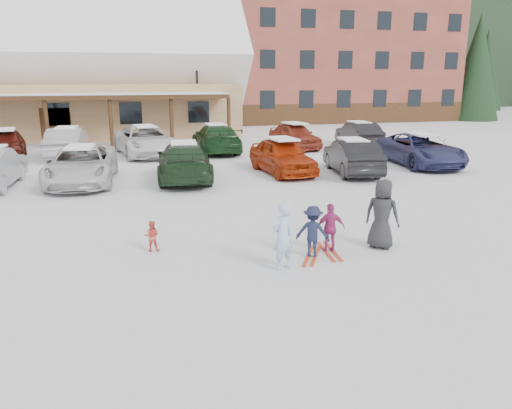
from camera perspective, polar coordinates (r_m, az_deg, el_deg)
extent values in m
plane|color=white|center=(11.63, -0.21, -6.06)|extent=(160.00, 160.00, 0.00)
cube|color=tan|center=(39.15, -24.05, 9.84)|extent=(28.00, 10.00, 3.60)
cube|color=#422814|center=(33.00, -25.95, 10.94)|extent=(25.20, 2.60, 0.25)
cube|color=white|center=(39.11, -24.63, 15.28)|extent=(29.12, 9.69, 9.69)
cube|color=brown|center=(52.07, 6.91, 16.40)|extent=(24.00, 14.00, 12.00)
cube|color=brown|center=(48.67, -11.02, 14.63)|extent=(7.00, 12.60, 9.00)
cube|color=#422814|center=(45.71, 9.91, 10.19)|extent=(24.00, 0.10, 1.80)
cylinder|color=black|center=(35.18, -6.72, 12.46)|extent=(0.16, 0.16, 5.89)
cube|color=black|center=(35.21, -6.87, 17.46)|extent=(0.50, 0.25, 0.25)
cylinder|color=black|center=(53.76, 23.41, 9.58)|extent=(0.60, 0.60, 1.32)
cone|color=black|center=(53.70, 24.02, 15.54)|extent=(4.84, 4.84, 9.90)
cylinder|color=black|center=(55.36, -5.45, 10.65)|extent=(0.60, 0.60, 1.08)
cone|color=black|center=(55.26, -5.57, 15.41)|extent=(3.96, 3.96, 8.10)
cylinder|color=black|center=(67.49, 18.88, 10.75)|extent=(0.60, 0.60, 1.38)
cone|color=black|center=(67.46, 19.29, 15.71)|extent=(5.06, 5.06, 10.35)
imported|color=#A8C6EA|center=(10.71, 3.08, -3.65)|extent=(0.65, 0.56, 1.50)
imported|color=#D14C3B|center=(12.19, -11.82, -3.54)|extent=(0.41, 0.35, 0.75)
imported|color=#181E38|center=(11.55, 6.50, -3.10)|extent=(0.91, 0.77, 1.22)
cube|color=red|center=(11.74, 6.42, -5.86)|extent=(0.85, 1.32, 0.03)
imported|color=#AB2F70|center=(11.92, 8.50, -2.68)|extent=(0.73, 0.37, 1.19)
cube|color=red|center=(12.10, 8.40, -5.31)|extent=(0.35, 1.41, 0.03)
imported|color=#28282B|center=(12.40, 14.21, -1.05)|extent=(0.98, 0.97, 1.71)
imported|color=silver|center=(20.59, -19.30, 4.25)|extent=(2.68, 5.37, 1.46)
imported|color=#1B341C|center=(20.40, -8.20, 4.90)|extent=(2.55, 5.37, 1.51)
imported|color=#AF2F0B|center=(21.63, 3.01, 5.56)|extent=(2.20, 4.58, 1.51)
imported|color=black|center=(21.91, 10.94, 5.39)|extent=(2.25, 4.68, 1.48)
imported|color=navy|center=(24.86, 18.31, 5.97)|extent=(2.82, 5.48, 1.48)
imported|color=#581710|center=(28.28, -26.71, 6.15)|extent=(2.41, 4.68, 1.52)
imported|color=#9C9CA0|center=(27.65, -20.73, 6.63)|extent=(1.83, 4.80, 1.56)
imported|color=white|center=(27.30, -12.53, 7.14)|extent=(3.51, 5.99, 1.57)
imported|color=#163B19|center=(27.85, -4.58, 7.54)|extent=(2.17, 5.32, 1.54)
imported|color=#983521|center=(29.43, 4.43, 7.85)|extent=(2.35, 4.55, 1.48)
imported|color=black|center=(30.72, 11.66, 7.86)|extent=(1.96, 4.59, 1.47)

